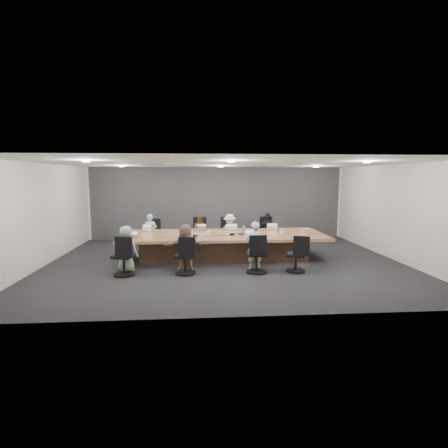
{
  "coord_description": "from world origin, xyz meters",
  "views": [
    {
      "loc": [
        -0.76,
        -9.79,
        2.42
      ],
      "look_at": [
        0.0,
        0.4,
        1.05
      ],
      "focal_mm": 28.0,
      "sensor_mm": 36.0,
      "label": 1
    }
  ],
  "objects": [
    {
      "name": "chair_3",
      "position": [
        1.6,
        2.2,
        0.43
      ],
      "size": [
        0.72,
        0.72,
        0.86
      ],
      "primitive_type": null,
      "rotation": [
        0.0,
        0.0,
        3.42
      ],
      "color": "black",
      "rests_on": "ground"
    },
    {
      "name": "person_5",
      "position": [
        -1.09,
        -0.85,
        0.62
      ],
      "size": [
        1.17,
        0.45,
        1.24
      ],
      "primitive_type": "imported",
      "rotation": [
        0.0,
        0.0,
        3.21
      ],
      "color": "#7F6257",
      "rests_on": "ground"
    },
    {
      "name": "bottle_clear",
      "position": [
        -1.18,
        0.76,
        0.86
      ],
      "size": [
        0.09,
        0.09,
        0.24
      ],
      "primitive_type": "cylinder",
      "rotation": [
        0.0,
        0.0,
        -0.3
      ],
      "color": "silver",
      "rests_on": "conference_table"
    },
    {
      "name": "chair_7",
      "position": [
        1.73,
        -1.2,
        0.38
      ],
      "size": [
        0.65,
        0.65,
        0.75
      ],
      "primitive_type": null,
      "rotation": [
        0.0,
        0.0,
        -0.34
      ],
      "color": "black",
      "rests_on": "ground"
    },
    {
      "name": "ceiling",
      "position": [
        0.0,
        0.0,
        2.8
      ],
      "size": [
        10.0,
        8.0,
        0.0
      ],
      "primitive_type": "cube",
      "color": "white",
      "rests_on": "wall_back"
    },
    {
      "name": "person_6",
      "position": [
        0.71,
        -0.85,
        0.63
      ],
      "size": [
        0.51,
        0.39,
        1.27
      ],
      "primitive_type": "imported",
      "rotation": [
        0.0,
        0.0,
        3.33
      ],
      "color": "silver",
      "rests_on": "ground"
    },
    {
      "name": "laptop_3",
      "position": [
        1.6,
        1.3,
        0.75
      ],
      "size": [
        0.35,
        0.25,
        0.02
      ],
      "primitive_type": "cube",
      "rotation": [
        0.0,
        0.0,
        3.07
      ],
      "color": "#B2B2B7",
      "rests_on": "conference_table"
    },
    {
      "name": "person_2",
      "position": [
        0.3,
        1.85,
        0.59
      ],
      "size": [
        0.8,
        0.51,
        1.19
      ],
      "primitive_type": "imported",
      "rotation": [
        0.0,
        0.0,
        6.19
      ],
      "color": "silver",
      "rests_on": "ground"
    },
    {
      "name": "mic_right",
      "position": [
        0.49,
        0.34,
        0.75
      ],
      "size": [
        0.17,
        0.15,
        0.03
      ],
      "primitive_type": "cube",
      "rotation": [
        0.0,
        0.0,
        -0.39
      ],
      "color": "black",
      "rests_on": "conference_table"
    },
    {
      "name": "chair_6",
      "position": [
        0.71,
        -1.2,
        0.41
      ],
      "size": [
        0.56,
        0.56,
        0.82
      ],
      "primitive_type": null,
      "rotation": [
        0.0,
        0.0,
        0.02
      ],
      "color": "black",
      "rests_on": "ground"
    },
    {
      "name": "laptop_0",
      "position": [
        -2.36,
        1.3,
        0.75
      ],
      "size": [
        0.34,
        0.26,
        0.02
      ],
      "primitive_type": "cube",
      "rotation": [
        0.0,
        0.0,
        3.02
      ],
      "color": "#B2B2B7",
      "rests_on": "conference_table"
    },
    {
      "name": "chair_1",
      "position": [
        -0.67,
        2.2,
        0.43
      ],
      "size": [
        0.65,
        0.65,
        0.86
      ],
      "primitive_type": null,
      "rotation": [
        0.0,
        0.0,
        3.01
      ],
      "color": "black",
      "rests_on": "ground"
    },
    {
      "name": "wall_back",
      "position": [
        0.0,
        4.0,
        1.4
      ],
      "size": [
        10.0,
        0.0,
        2.8
      ],
      "primitive_type": "cube",
      "rotation": [
        1.57,
        0.0,
        0.0
      ],
      "color": "silver",
      "rests_on": "ground"
    },
    {
      "name": "laptop_5",
      "position": [
        -1.09,
        -0.3,
        0.75
      ],
      "size": [
        0.34,
        0.24,
        0.02
      ],
      "primitive_type": "cube",
      "rotation": [
        0.0,
        0.0,
        0.04
      ],
      "color": "#B2B2B7",
      "rests_on": "conference_table"
    },
    {
      "name": "person_0",
      "position": [
        -2.36,
        1.85,
        0.61
      ],
      "size": [
        0.47,
        0.34,
        1.21
      ],
      "primitive_type": "imported",
      "rotation": [
        0.0,
        0.0,
        6.17
      ],
      "color": "#A5C2CD",
      "rests_on": "ground"
    },
    {
      "name": "bottle_green_left",
      "position": [
        -2.17,
        1.0,
        0.87
      ],
      "size": [
        0.09,
        0.09,
        0.26
      ],
      "primitive_type": "cylinder",
      "rotation": [
        0.0,
        0.0,
        0.29
      ],
      "color": "#4C9268",
      "rests_on": "conference_table"
    },
    {
      "name": "person_4",
      "position": [
        -2.61,
        -0.85,
        0.6
      ],
      "size": [
        0.66,
        0.51,
        1.2
      ],
      "primitive_type": "imported",
      "rotation": [
        0.0,
        0.0,
        2.89
      ],
      "color": "gray",
      "rests_on": "ground"
    },
    {
      "name": "mug_brown",
      "position": [
        -2.65,
        0.47,
        0.8
      ],
      "size": [
        0.11,
        0.11,
        0.11
      ],
      "primitive_type": "cylinder",
      "rotation": [
        0.0,
        0.0,
        -0.2
      ],
      "color": "brown",
      "rests_on": "conference_table"
    },
    {
      "name": "bottle_green_right",
      "position": [
        0.59,
        0.41,
        0.87
      ],
      "size": [
        0.08,
        0.08,
        0.26
      ],
      "primitive_type": "cylinder",
      "rotation": [
        0.0,
        0.0,
        0.08
      ],
      "color": "#4C9268",
      "rests_on": "conference_table"
    },
    {
      "name": "cup_white_far",
      "position": [
        -0.45,
        0.56,
        0.79
      ],
      "size": [
        0.08,
        0.08,
        0.09
      ],
      "primitive_type": "cylinder",
      "rotation": [
        0.0,
        0.0,
        0.03
      ],
      "color": "white",
      "rests_on": "conference_table"
    },
    {
      "name": "wall_front",
      "position": [
        0.0,
        -4.0,
        1.4
      ],
      "size": [
        10.0,
        0.0,
        2.8
      ],
      "primitive_type": "cube",
      "rotation": [
        -1.57,
        0.0,
        0.0
      ],
      "color": "silver",
      "rests_on": "ground"
    },
    {
      "name": "chair_5",
      "position": [
        -1.09,
        -1.2,
        0.39
      ],
      "size": [
        0.65,
        0.65,
        0.78
      ],
      "primitive_type": null,
      "rotation": [
        0.0,
        0.0,
        -0.26
      ],
      "color": "black",
      "rests_on": "ground"
    },
    {
      "name": "stapler",
      "position": [
        0.22,
        0.21,
        0.77
      ],
      "size": [
        0.16,
        0.05,
        0.06
      ],
      "primitive_type": "cube",
      "rotation": [
        0.0,
        0.0,
        0.08
      ],
      "color": "black",
      "rests_on": "conference_table"
    },
    {
      "name": "chair_4",
      "position": [
        -2.61,
        -1.2,
        0.41
      ],
      "size": [
        0.68,
        0.68,
        0.82
      ],
      "primitive_type": null,
      "rotation": [
        0.0,
        0.0,
        -0.27
      ],
      "color": "black",
      "rests_on": "ground"
    },
    {
      "name": "laptop_6",
      "position": [
        0.71,
        -0.3,
        0.75
      ],
      "size": [
        0.37,
        0.28,
        0.02
      ],
      "primitive_type": "cube",
      "rotation": [
        0.0,
        0.0,
        0.12
      ],
      "color": "#B2B2B7",
      "rests_on": "conference_table"
    },
    {
      "name": "floor",
      "position": [
        0.0,
        0.0,
        0.0
      ],
      "size": [
        10.0,
        8.0,
        0.0
      ],
      "primitive_type": "cube",
      "color": "black",
      "rests_on": "ground"
    },
    {
      "name": "curtain",
      "position": [
        0.0,
        3.92,
        1.4
      ],
      "size": [
        9.8,
        0.04,
        2.8
      ],
      "primitive_type": "cube",
      "color": "#505056",
      "rests_on": "ground"
    },
    {
      "name": "mic_left",
      "position": [
        -0.87,
        0.13,
        0.76
      ],
      "size": [
        0.18,
        0.14,
        0.03
      ],
      "primitive_type": "cube",
      "rotation": [
        0.0,
        0.0,
        -0.23
      ],
      "color": "black",
      "rests_on": "conference_table"
    },
    {
      "name": "person_3",
      "position": [
        1.6,
        1.85,
        0.61
      ],
      "size": [
        0.73,
        0.35,
        1.22
      ],
      "primitive_type": "imported",
      "rotation": [
        0.0,
        0.0,
        6.21
      ],
      "color": "black",
      "rests_on": "ground"
    },
    {
      "name": "chair_0",
      "position": [
        -2.36,
        2.2,
        0.39
      ],
      "size": [
        0.67,
        0.67,
        0.78
      ],
      "primitive_type": null,
      "rotation": [
        0.0,
        0.0,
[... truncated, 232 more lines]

